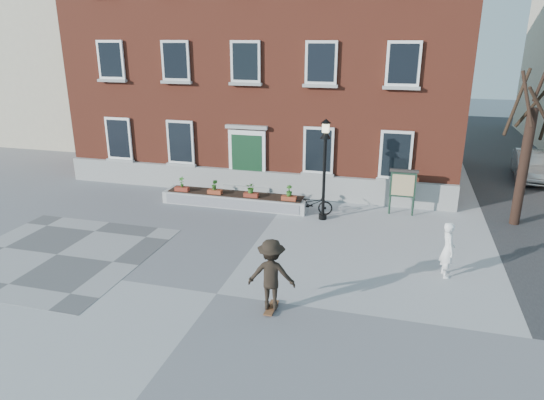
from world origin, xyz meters
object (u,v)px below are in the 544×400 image
(notice_board, at_px, (403,185))
(skateboarder, at_px, (271,275))
(bicycle, at_px, (311,204))
(parked_car, at_px, (531,165))
(lamp_post, at_px, (325,156))
(bystander, at_px, (448,250))

(notice_board, distance_m, skateboarder, 8.85)
(bicycle, relative_size, parked_car, 0.40)
(lamp_post, relative_size, skateboarder, 1.98)
(parked_car, relative_size, bystander, 2.51)
(bicycle, bearing_deg, notice_board, -83.84)
(parked_car, distance_m, bystander, 13.02)
(parked_car, height_order, lamp_post, lamp_post)
(bystander, relative_size, notice_board, 0.91)
(bicycle, distance_m, notice_board, 3.68)
(bystander, distance_m, skateboarder, 5.53)
(parked_car, xyz_separation_m, lamp_post, (-9.06, -8.38, 1.84))
(bicycle, xyz_separation_m, notice_board, (3.48, 0.91, 0.82))
(notice_board, bearing_deg, bystander, -74.61)
(bystander, xyz_separation_m, skateboarder, (-4.49, -3.22, 0.18))
(skateboarder, bearing_deg, notice_board, 69.50)
(bicycle, distance_m, bystander, 6.42)
(bystander, relative_size, lamp_post, 0.43)
(lamp_post, relative_size, notice_board, 2.10)
(parked_car, relative_size, skateboarder, 2.15)
(bicycle, height_order, bystander, bystander)
(bystander, height_order, lamp_post, lamp_post)
(bystander, bearing_deg, bicycle, 37.36)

